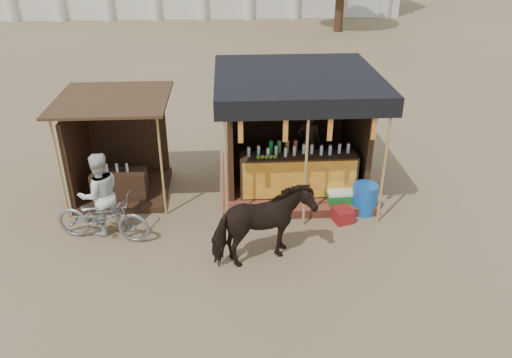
{
  "coord_description": "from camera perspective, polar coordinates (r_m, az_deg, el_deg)",
  "views": [
    {
      "loc": [
        -0.54,
        -7.33,
        5.76
      ],
      "look_at": [
        0.0,
        1.6,
        1.1
      ],
      "focal_mm": 35.0,
      "sensor_mm": 36.0,
      "label": 1
    }
  ],
  "objects": [
    {
      "name": "main_stall",
      "position": [
        11.8,
        4.43,
        3.74
      ],
      "size": [
        3.6,
        3.61,
        2.78
      ],
      "color": "brown",
      "rests_on": "ground"
    },
    {
      "name": "secondary_stall",
      "position": [
        11.95,
        -15.85,
        2.13
      ],
      "size": [
        2.4,
        2.4,
        2.38
      ],
      "color": "#3D2316",
      "rests_on": "ground"
    },
    {
      "name": "bystander",
      "position": [
        10.44,
        -17.38,
        -1.69
      ],
      "size": [
        1.07,
        0.98,
        1.77
      ],
      "primitive_type": "imported",
      "rotation": [
        0.0,
        0.0,
        3.6
      ],
      "color": "silver",
      "rests_on": "ground"
    },
    {
      "name": "blue_barrel",
      "position": [
        11.19,
        12.3,
        -2.19
      ],
      "size": [
        0.58,
        0.58,
        0.67
      ],
      "primitive_type": "cylinder",
      "rotation": [
        0.0,
        0.0,
        -0.05
      ],
      "color": "#1653AB",
      "rests_on": "ground"
    },
    {
      "name": "cooler",
      "position": [
        11.28,
        9.67,
        -2.26
      ],
      "size": [
        0.65,
        0.46,
        0.46
      ],
      "color": "#1A7625",
      "rests_on": "ground"
    },
    {
      "name": "red_crate",
      "position": [
        10.86,
        9.85,
        -4.07
      ],
      "size": [
        0.48,
        0.51,
        0.29
      ],
      "primitive_type": "cube",
      "rotation": [
        0.0,
        0.0,
        0.27
      ],
      "color": "maroon",
      "rests_on": "ground"
    },
    {
      "name": "motorbike",
      "position": [
        10.41,
        -17.11,
        -4.19
      ],
      "size": [
        2.02,
        1.06,
        1.01
      ],
      "primitive_type": "imported",
      "rotation": [
        0.0,
        0.0,
        1.36
      ],
      "color": "gray",
      "rests_on": "ground"
    },
    {
      "name": "ground",
      "position": [
        9.34,
        0.6,
        -10.57
      ],
      "size": [
        120.0,
        120.0,
        0.0
      ],
      "primitive_type": "plane",
      "color": "#846B4C",
      "rests_on": "ground"
    },
    {
      "name": "cow",
      "position": [
        9.15,
        0.75,
        -5.44
      ],
      "size": [
        2.04,
        1.47,
        1.57
      ],
      "primitive_type": "imported",
      "rotation": [
        0.0,
        0.0,
        1.94
      ],
      "color": "black",
      "rests_on": "ground"
    }
  ]
}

